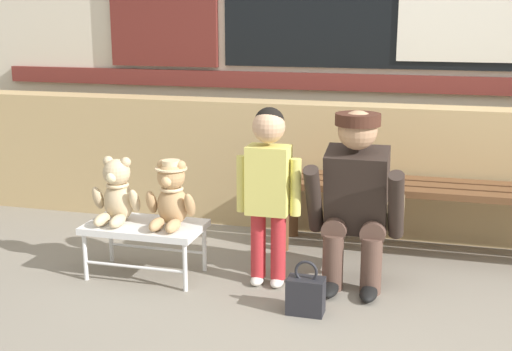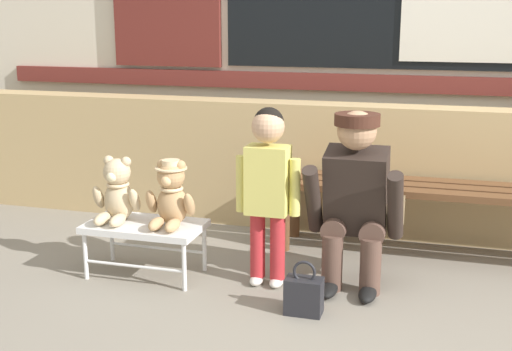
# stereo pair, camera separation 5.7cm
# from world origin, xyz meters

# --- Properties ---
(ground_plane) EXTENTS (60.00, 60.00, 0.00)m
(ground_plane) POSITION_xyz_m (0.00, 0.00, 0.00)
(ground_plane) COLOR gray
(brick_low_wall) EXTENTS (6.40, 0.25, 0.85)m
(brick_low_wall) POSITION_xyz_m (0.00, 1.43, 0.42)
(brick_low_wall) COLOR tan
(brick_low_wall) RESTS_ON ground
(wooden_bench_long) EXTENTS (2.10, 0.40, 0.44)m
(wooden_bench_long) POSITION_xyz_m (0.42, 1.06, 0.37)
(wooden_bench_long) COLOR brown
(wooden_bench_long) RESTS_ON ground
(small_display_bench) EXTENTS (0.64, 0.36, 0.30)m
(small_display_bench) POSITION_xyz_m (-1.19, 0.32, 0.27)
(small_display_bench) COLOR silver
(small_display_bench) RESTS_ON ground
(teddy_bear_plain) EXTENTS (0.28, 0.26, 0.36)m
(teddy_bear_plain) POSITION_xyz_m (-1.35, 0.32, 0.46)
(teddy_bear_plain) COLOR #CCB289
(teddy_bear_plain) RESTS_ON small_display_bench
(teddy_bear_with_hat) EXTENTS (0.28, 0.27, 0.36)m
(teddy_bear_with_hat) POSITION_xyz_m (-1.03, 0.32, 0.47)
(teddy_bear_with_hat) COLOR tan
(teddy_bear_with_hat) RESTS_ON small_display_bench
(child_standing) EXTENTS (0.35, 0.18, 0.96)m
(child_standing) POSITION_xyz_m (-0.50, 0.37, 0.59)
(child_standing) COLOR #B7282D
(child_standing) RESTS_ON ground
(adult_crouching) EXTENTS (0.50, 0.49, 0.95)m
(adult_crouching) POSITION_xyz_m (-0.05, 0.48, 0.48)
(adult_crouching) COLOR brown
(adult_crouching) RESTS_ON ground
(handbag_on_ground) EXTENTS (0.18, 0.11, 0.27)m
(handbag_on_ground) POSITION_xyz_m (-0.24, 0.07, 0.10)
(handbag_on_ground) COLOR #232328
(handbag_on_ground) RESTS_ON ground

